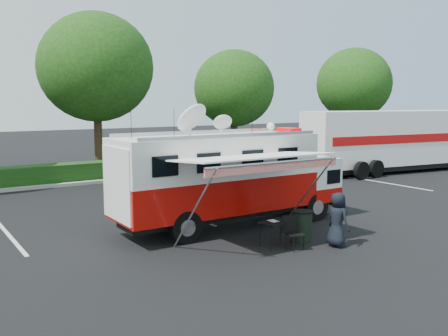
{
  "coord_description": "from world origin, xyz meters",
  "views": [
    {
      "loc": [
        -9.2,
        -13.48,
        4.15
      ],
      "look_at": [
        0.0,
        0.5,
        1.9
      ],
      "focal_mm": 40.0,
      "sensor_mm": 36.0,
      "label": 1
    }
  ],
  "objects_px": {
    "command_truck": "(231,177)",
    "semi_trailer": "(393,140)",
    "trash_bin": "(302,226)",
    "folding_table": "(276,223)"
  },
  "relations": [
    {
      "from": "folding_table",
      "to": "trash_bin",
      "type": "height_order",
      "value": "trash_bin"
    },
    {
      "from": "command_truck",
      "to": "trash_bin",
      "type": "xyz_separation_m",
      "value": [
        0.75,
        -2.7,
        -1.21
      ]
    },
    {
      "from": "semi_trailer",
      "to": "folding_table",
      "type": "bearing_deg",
      "value": -152.25
    },
    {
      "from": "folding_table",
      "to": "trash_bin",
      "type": "distance_m",
      "value": 1.04
    },
    {
      "from": "command_truck",
      "to": "semi_trailer",
      "type": "xyz_separation_m",
      "value": [
        15.29,
        5.49,
        0.22
      ]
    },
    {
      "from": "command_truck",
      "to": "trash_bin",
      "type": "relative_size",
      "value": 8.77
    },
    {
      "from": "command_truck",
      "to": "trash_bin",
      "type": "height_order",
      "value": "command_truck"
    },
    {
      "from": "command_truck",
      "to": "folding_table",
      "type": "xyz_separation_m",
      "value": [
        -0.26,
        -2.69,
        -0.97
      ]
    },
    {
      "from": "folding_table",
      "to": "semi_trailer",
      "type": "height_order",
      "value": "semi_trailer"
    },
    {
      "from": "command_truck",
      "to": "semi_trailer",
      "type": "height_order",
      "value": "command_truck"
    }
  ]
}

